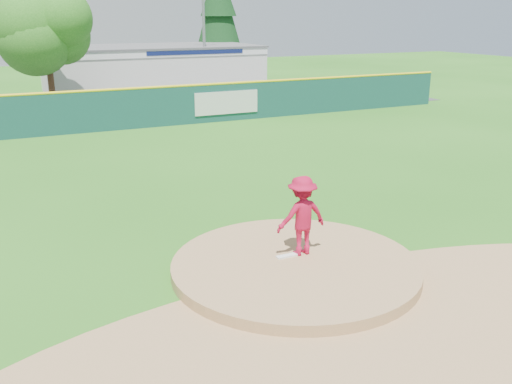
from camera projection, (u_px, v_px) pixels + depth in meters
name	position (u px, v px, depth m)	size (l,w,h in m)	color
ground	(295.00, 272.00, 12.71)	(120.00, 120.00, 0.00)	#286B19
pitchers_mound	(295.00, 272.00, 12.71)	(5.50, 5.50, 0.50)	#9E774C
pitching_rubber	(289.00, 256.00, 12.88)	(0.60, 0.15, 0.04)	white
infield_dirt_arc	(378.00, 337.00, 10.13)	(15.40, 15.40, 0.01)	#9E774C
parking_lot	(83.00, 105.00, 35.90)	(44.00, 16.00, 0.02)	#38383A
pitcher	(302.00, 216.00, 12.79)	(1.18, 0.68, 1.83)	#A80E32
van	(106.00, 106.00, 30.93)	(2.29, 4.96, 1.38)	white
pool_building_grp	(153.00, 68.00, 42.19)	(15.20, 8.20, 3.31)	silver
fence_banners	(95.00, 112.00, 27.41)	(17.43, 0.04, 1.20)	#530B15
outfield_fence	(113.00, 108.00, 27.85)	(40.00, 0.14, 2.07)	#14413E
deciduous_tree	(46.00, 32.00, 32.00)	(5.60, 5.60, 7.36)	#382314
conifer_tree	(219.00, 14.00, 47.39)	(4.40, 4.40, 9.50)	#382314
light_pole_right	(203.00, 14.00, 39.72)	(1.75, 0.25, 10.00)	gray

